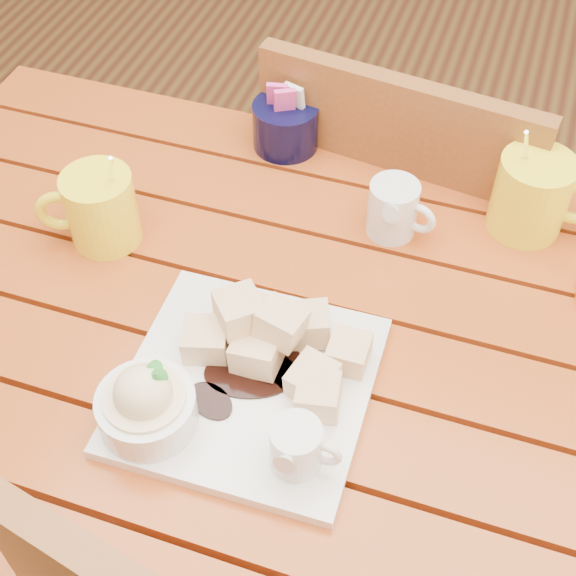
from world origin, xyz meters
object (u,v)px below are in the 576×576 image
(dessert_plate, at_px, (230,383))
(coffee_mug_left, at_px, (99,208))
(table, at_px, (279,381))
(coffee_mug_right, at_px, (534,194))
(chair_far, at_px, (401,237))

(dessert_plate, bearing_deg, coffee_mug_left, 143.73)
(table, relative_size, coffee_mug_right, 7.23)
(table, distance_m, coffee_mug_right, 0.41)
(table, height_order, dessert_plate, dessert_plate)
(table, distance_m, chair_far, 0.48)
(coffee_mug_left, distance_m, chair_far, 0.60)
(table, relative_size, chair_far, 1.34)
(coffee_mug_right, height_order, chair_far, coffee_mug_right)
(coffee_mug_left, relative_size, coffee_mug_right, 0.93)
(table, xyz_separation_m, coffee_mug_right, (0.26, 0.28, 0.16))
(table, height_order, coffee_mug_left, coffee_mug_left)
(table, relative_size, coffee_mug_left, 7.77)
(coffee_mug_left, bearing_deg, chair_far, 24.24)
(table, xyz_separation_m, coffee_mug_left, (-0.27, 0.08, 0.16))
(coffee_mug_right, xyz_separation_m, chair_far, (-0.19, 0.18, -0.31))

